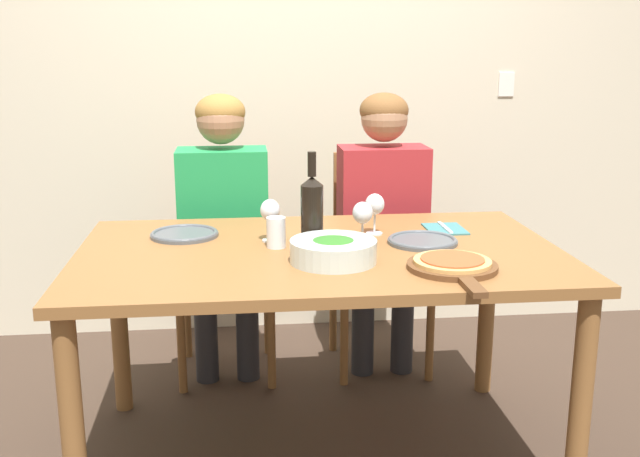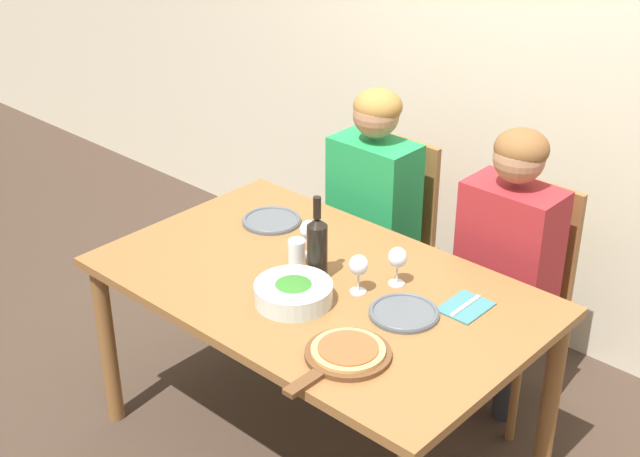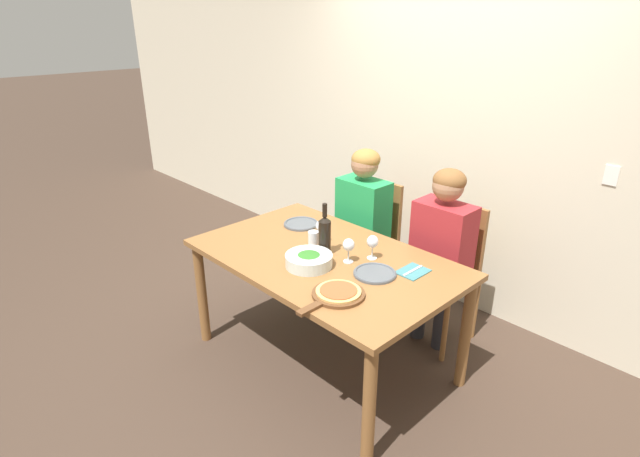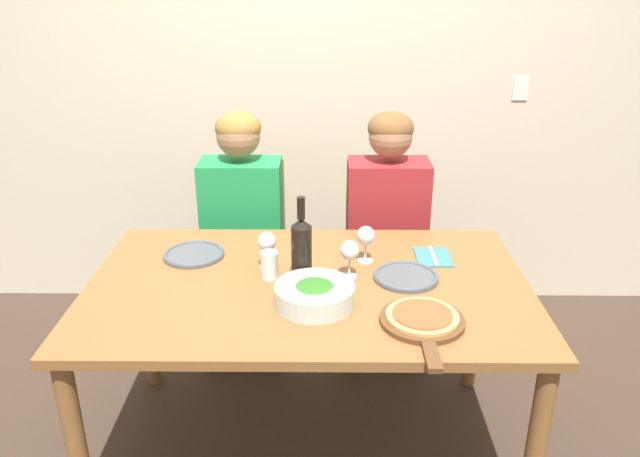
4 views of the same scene
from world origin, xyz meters
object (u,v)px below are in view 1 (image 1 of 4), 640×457
(person_woman, at_px, (223,211))
(wine_bottle, at_px, (312,210))
(water_tumbler, at_px, (276,232))
(fork_on_napkin, at_px, (445,229))
(chair_right, at_px, (377,251))
(wine_glass_right, at_px, (375,206))
(broccoli_bowl, at_px, (333,251))
(wine_glass_left, at_px, (270,212))
(chair_left, at_px, (225,256))
(pizza_on_board, at_px, (453,265))
(wine_glass_centre, at_px, (363,215))
(dinner_plate_left, at_px, (184,234))
(dinner_plate_right, at_px, (423,241))
(person_man, at_px, (383,207))

(person_woman, height_order, wine_bottle, person_woman)
(water_tumbler, relative_size, fork_on_napkin, 0.58)
(wine_bottle, bearing_deg, chair_right, 64.65)
(wine_glass_right, bearing_deg, water_tumbler, -158.88)
(broccoli_bowl, height_order, wine_glass_left, wine_glass_left)
(chair_left, relative_size, broccoli_bowl, 3.48)
(pizza_on_board, distance_m, wine_glass_left, 0.68)
(chair_left, relative_size, fork_on_napkin, 5.37)
(chair_left, distance_m, water_tumbler, 0.87)
(chair_left, distance_m, person_woman, 0.26)
(broccoli_bowl, xyz_separation_m, pizza_on_board, (0.36, -0.13, -0.02))
(wine_glass_centre, bearing_deg, dinner_plate_left, 163.72)
(wine_bottle, relative_size, wine_glass_right, 2.19)
(chair_right, relative_size, dinner_plate_left, 3.95)
(person_woman, xyz_separation_m, pizza_on_board, (0.72, -1.00, 0.03))
(person_woman, height_order, water_tumbler, person_woman)
(wine_glass_centre, xyz_separation_m, water_tumbler, (-0.30, -0.00, -0.05))
(dinner_plate_right, relative_size, pizza_on_board, 0.58)
(chair_right, xyz_separation_m, fork_on_napkin, (0.14, -0.61, 0.25))
(wine_glass_centre, bearing_deg, wine_glass_right, 63.70)
(chair_right, relative_size, person_woman, 0.77)
(broccoli_bowl, relative_size, fork_on_napkin, 1.54)
(person_man, height_order, dinner_plate_left, person_man)
(person_man, height_order, wine_glass_centre, person_man)
(wine_glass_centre, bearing_deg, broccoli_bowl, -122.22)
(chair_left, bearing_deg, wine_glass_right, -49.30)
(person_man, height_order, dinner_plate_right, person_man)
(wine_bottle, bearing_deg, chair_left, 111.12)
(broccoli_bowl, relative_size, pizza_on_board, 0.66)
(wine_glass_left, bearing_deg, dinner_plate_right, -9.16)
(broccoli_bowl, xyz_separation_m, dinner_plate_right, (0.34, 0.19, -0.03))
(person_man, bearing_deg, wine_glass_left, -131.20)
(person_woman, bearing_deg, person_man, 0.00)
(pizza_on_board, xyz_separation_m, water_tumbler, (-0.53, 0.32, 0.04))
(chair_right, height_order, water_tumbler, chair_right)
(chair_left, relative_size, wine_bottle, 2.93)
(person_man, distance_m, dinner_plate_right, 0.68)
(water_tumbler, bearing_deg, wine_glass_left, 100.65)
(broccoli_bowl, relative_size, dinner_plate_left, 1.13)
(wine_glass_centre, relative_size, fork_on_napkin, 0.84)
(chair_left, bearing_deg, wine_bottle, -68.88)
(dinner_plate_right, xyz_separation_m, water_tumbler, (-0.51, 0.00, 0.04))
(dinner_plate_right, relative_size, wine_glass_right, 1.62)
(person_woman, xyz_separation_m, fork_on_napkin, (0.83, -0.50, 0.02))
(chair_left, bearing_deg, fork_on_napkin, -36.24)
(water_tumbler, bearing_deg, pizza_on_board, -31.69)
(wine_bottle, height_order, pizza_on_board, wine_bottle)
(wine_glass_centre, bearing_deg, water_tumbler, -179.12)
(wine_bottle, distance_m, wine_glass_right, 0.29)
(chair_right, bearing_deg, fork_on_napkin, -77.29)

